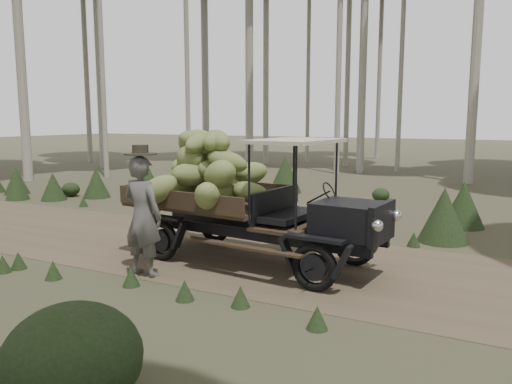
# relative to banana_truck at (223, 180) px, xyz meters

# --- Properties ---
(ground) EXTENTS (120.00, 120.00, 0.00)m
(ground) POSITION_rel_banana_truck_xyz_m (-1.23, 0.23, -1.44)
(ground) COLOR #473D2B
(ground) RESTS_ON ground
(dirt_track) EXTENTS (70.00, 4.00, 0.01)m
(dirt_track) POSITION_rel_banana_truck_xyz_m (-1.23, 0.23, -1.44)
(dirt_track) COLOR brown
(dirt_track) RESTS_ON ground
(banana_truck) EXTENTS (5.12, 2.63, 2.43)m
(banana_truck) POSITION_rel_banana_truck_xyz_m (0.00, 0.00, 0.00)
(banana_truck) COLOR black
(banana_truck) RESTS_ON ground
(farmer) EXTENTS (0.72, 0.52, 2.13)m
(farmer) POSITION_rel_banana_truck_xyz_m (-0.57, -1.55, -0.44)
(farmer) COLOR #514E4A
(farmer) RESTS_ON ground
(undergrowth) EXTENTS (22.35, 22.49, 1.28)m
(undergrowth) POSITION_rel_banana_truck_xyz_m (-2.20, -0.80, -0.93)
(undergrowth) COLOR #233319
(undergrowth) RESTS_ON ground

